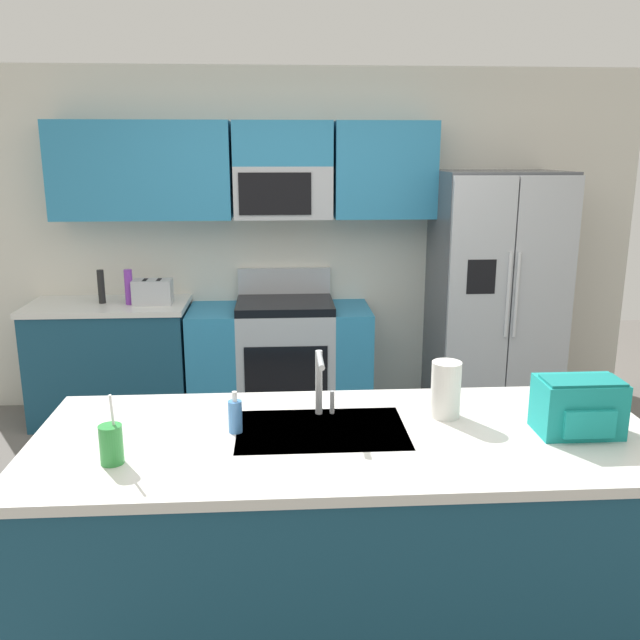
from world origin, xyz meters
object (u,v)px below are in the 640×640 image
at_px(pepper_mill, 101,287).
at_px(paper_towel_roll, 446,389).
at_px(refrigerator, 494,297).
at_px(sink_faucet, 321,378).
at_px(drink_cup_green, 111,444).
at_px(bottle_purple, 129,287).
at_px(backpack, 579,405).
at_px(range_oven, 281,359).
at_px(toaster, 153,292).
at_px(soap_dispenser, 235,416).

relative_size(pepper_mill, paper_towel_roll, 1.03).
bearing_deg(refrigerator, sink_faucet, -123.48).
bearing_deg(drink_cup_green, bottle_purple, 100.53).
distance_m(pepper_mill, bottle_purple, 0.21).
height_order(bottle_purple, paper_towel_roll, bottle_purple).
bearing_deg(drink_cup_green, backpack, 4.96).
bearing_deg(bottle_purple, backpack, -47.34).
bearing_deg(range_oven, toaster, -176.75).
bearing_deg(refrigerator, toaster, 179.56).
relative_size(bottle_purple, sink_faucet, 0.91).
distance_m(drink_cup_green, backpack, 1.78).
bearing_deg(soap_dispenser, refrigerator, 52.38).
height_order(refrigerator, toaster, refrigerator).
height_order(bottle_purple, sink_faucet, sink_faucet).
relative_size(toaster, bottle_purple, 1.09).
distance_m(refrigerator, drink_cup_green, 3.41).
height_order(pepper_mill, drink_cup_green, drink_cup_green).
xyz_separation_m(range_oven, backpack, (1.17, -2.50, 0.57)).
height_order(range_oven, sink_faucet, sink_faucet).
relative_size(refrigerator, bottle_purple, 7.22).
relative_size(toaster, drink_cup_green, 1.06).
distance_m(bottle_purple, paper_towel_roll, 2.87).
relative_size(pepper_mill, bottle_purple, 0.97).
distance_m(range_oven, refrigerator, 1.69).
xyz_separation_m(sink_faucet, soap_dispenser, (-0.35, -0.14, -0.10)).
relative_size(refrigerator, soap_dispenser, 10.88).
bearing_deg(bottle_purple, soap_dispenser, -68.91).
bearing_deg(range_oven, pepper_mill, -179.89).
bearing_deg(backpack, soap_dispenser, 175.93).
bearing_deg(backpack, toaster, 130.48).
distance_m(toaster, bottle_purple, 0.17).
bearing_deg(range_oven, paper_towel_roll, -73.40).
height_order(range_oven, paper_towel_roll, paper_towel_roll).
xyz_separation_m(toaster, soap_dispenser, (0.74, -2.36, -0.02)).
bearing_deg(range_oven, backpack, -65.02).
height_order(bottle_purple, backpack, bottle_purple).
xyz_separation_m(refrigerator, backpack, (-0.45, -2.43, 0.09)).
bearing_deg(paper_towel_roll, sink_faucet, 176.04).
relative_size(toaster, sink_faucet, 0.99).
bearing_deg(toaster, refrigerator, -0.44).
bearing_deg(soap_dispenser, toaster, 107.44).
bearing_deg(toaster, backpack, -49.52).
relative_size(sink_faucet, backpack, 0.88).
bearing_deg(drink_cup_green, pepper_mill, 104.65).
height_order(soap_dispenser, paper_towel_roll, paper_towel_roll).
distance_m(toaster, drink_cup_green, 2.63).
bearing_deg(pepper_mill, soap_dispenser, -65.05).
bearing_deg(drink_cup_green, paper_towel_roll, 15.38).
xyz_separation_m(bottle_purple, sink_faucet, (1.26, -2.22, 0.04)).
xyz_separation_m(refrigerator, bottle_purple, (-2.71, 0.02, 0.10)).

